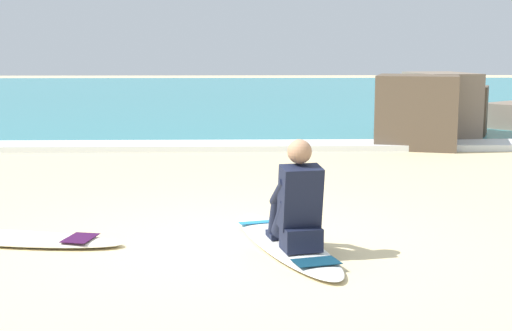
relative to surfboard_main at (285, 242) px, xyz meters
name	(u,v)px	position (x,y,z in m)	size (l,w,h in m)	color
ground_plane	(234,245)	(-0.46, 0.04, -0.04)	(80.00, 80.00, 0.00)	beige
sea	(236,95)	(-0.46, 20.13, 0.01)	(80.00, 28.00, 0.10)	teal
breaking_foam	(235,146)	(-0.46, 6.43, 0.02)	(80.00, 0.90, 0.11)	white
surfboard_main	(285,242)	(0.00, 0.00, 0.00)	(1.14, 2.43, 0.08)	white
surfer_seated	(297,206)	(0.09, -0.28, 0.40)	(0.47, 0.75, 0.95)	black
surfboard_spare_near	(9,238)	(-2.56, 0.23, 0.00)	(2.30, 1.00, 0.08)	#EFE5C6
rock_outcrop_distant	(445,111)	(3.55, 7.43, 0.54)	(4.38, 3.85, 1.30)	#756656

